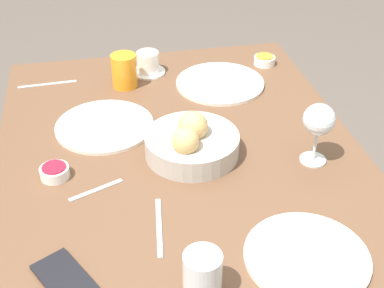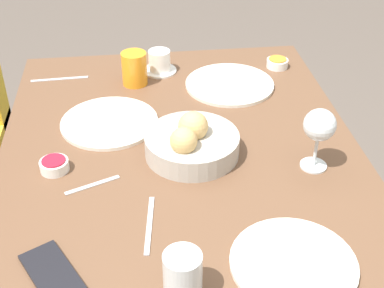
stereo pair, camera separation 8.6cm
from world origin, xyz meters
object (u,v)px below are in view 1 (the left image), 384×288
at_px(plate_near_left, 307,257).
at_px(fork_silver, 47,84).
at_px(coffee_cup, 148,64).
at_px(spoon_coffee, 96,190).
at_px(cell_phone, 66,281).
at_px(knife_silver, 159,227).
at_px(jam_bowl_berry, 55,172).
at_px(water_tumbler, 202,276).
at_px(bread_basket, 192,143).
at_px(plate_near_right, 220,83).
at_px(plate_far_center, 105,126).
at_px(wine_glass, 319,122).
at_px(jam_bowl_honey, 264,60).
at_px(juice_glass, 124,71).

height_order(plate_near_left, fork_silver, plate_near_left).
relative_size(plate_near_left, coffee_cup, 2.31).
relative_size(spoon_coffee, cell_phone, 0.75).
bearing_deg(knife_silver, jam_bowl_berry, 44.62).
bearing_deg(water_tumbler, plate_near_left, -78.41).
xyz_separation_m(coffee_cup, fork_silver, (-0.02, 0.31, -0.03)).
bearing_deg(cell_phone, bread_basket, -41.17).
bearing_deg(spoon_coffee, plate_near_left, -126.59).
bearing_deg(water_tumbler, knife_silver, 15.05).
bearing_deg(bread_basket, plate_near_right, -24.70).
bearing_deg(spoon_coffee, fork_silver, 12.41).
height_order(water_tumbler, knife_silver, water_tumbler).
xyz_separation_m(plate_near_right, cell_phone, (-0.69, 0.46, -0.00)).
distance_m(plate_near_left, cell_phone, 0.46).
height_order(plate_far_center, wine_glass, wine_glass).
relative_size(plate_near_right, coffee_cup, 2.52).
bearing_deg(bread_basket, jam_bowl_honey, -36.50).
xyz_separation_m(wine_glass, jam_bowl_honey, (0.53, -0.05, -0.10)).
bearing_deg(cell_phone, juice_glass, -13.71).
relative_size(plate_near_right, juice_glass, 2.65).
bearing_deg(plate_far_center, jam_bowl_honey, -62.39).
bearing_deg(wine_glass, jam_bowl_honey, -4.93).
relative_size(plate_near_right, jam_bowl_berry, 3.91).
xyz_separation_m(spoon_coffee, cell_phone, (-0.26, 0.07, 0.00)).
bearing_deg(plate_far_center, coffee_cup, -28.08).
xyz_separation_m(bread_basket, cell_phone, (-0.35, 0.31, -0.03)).
relative_size(jam_bowl_honey, spoon_coffee, 0.55).
height_order(bread_basket, plate_near_right, bread_basket).
bearing_deg(coffee_cup, juice_glass, 131.75).
bearing_deg(bread_basket, plate_far_center, 50.38).
bearing_deg(fork_silver, juice_glass, -103.14).
distance_m(plate_far_center, cell_phone, 0.53).
height_order(bread_basket, jam_bowl_honey, bread_basket).
distance_m(bread_basket, knife_silver, 0.27).
xyz_separation_m(knife_silver, spoon_coffee, (0.15, 0.12, 0.00)).
relative_size(bread_basket, water_tumbler, 2.37).
bearing_deg(plate_far_center, juice_glass, -19.06).
relative_size(water_tumbler, fork_silver, 0.56).
distance_m(bread_basket, juice_glass, 0.41).
bearing_deg(plate_near_right, cell_phone, 146.17).
xyz_separation_m(jam_bowl_honey, spoon_coffee, (-0.54, 0.57, -0.01)).
distance_m(plate_far_center, jam_bowl_honey, 0.60).
bearing_deg(plate_near_left, coffee_cup, 13.17).
xyz_separation_m(plate_far_center, knife_silver, (-0.41, -0.09, -0.00)).
xyz_separation_m(plate_near_right, water_tumbler, (-0.77, 0.22, 0.04)).
bearing_deg(spoon_coffee, plate_far_center, -8.01).
distance_m(jam_bowl_berry, cell_phone, 0.33).
height_order(plate_near_left, knife_silver, plate_near_left).
bearing_deg(knife_silver, jam_bowl_honey, -33.12).
bearing_deg(spoon_coffee, wine_glass, -88.81).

